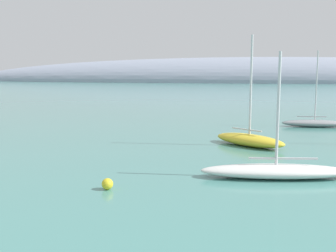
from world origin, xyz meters
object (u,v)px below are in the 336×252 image
object	(u,v)px
sailboat_white_end_of_line	(276,170)
mooring_buoy_yellow	(107,184)
sailboat_grey_near_shore	(315,123)
sailboat_yellow_mid_mooring	(249,139)

from	to	relation	value
sailboat_white_end_of_line	mooring_buoy_yellow	distance (m)	9.27
sailboat_white_end_of_line	mooring_buoy_yellow	world-z (taller)	sailboat_white_end_of_line
sailboat_white_end_of_line	sailboat_grey_near_shore	bearing A→B (deg)	-113.47
sailboat_white_end_of_line	mooring_buoy_yellow	xyz separation A→B (m)	(-8.15, -4.42, -0.13)
sailboat_white_end_of_line	sailboat_yellow_mid_mooring	bearing A→B (deg)	-90.99
sailboat_grey_near_shore	sailboat_white_end_of_line	world-z (taller)	sailboat_grey_near_shore
sailboat_grey_near_shore	mooring_buoy_yellow	xyz separation A→B (m)	(-12.33, -26.75, -0.16)
sailboat_grey_near_shore	sailboat_yellow_mid_mooring	world-z (taller)	sailboat_yellow_mid_mooring
sailboat_yellow_mid_mooring	mooring_buoy_yellow	xyz separation A→B (m)	(-6.18, -13.80, -0.26)
sailboat_grey_near_shore	sailboat_yellow_mid_mooring	bearing A→B (deg)	-122.54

